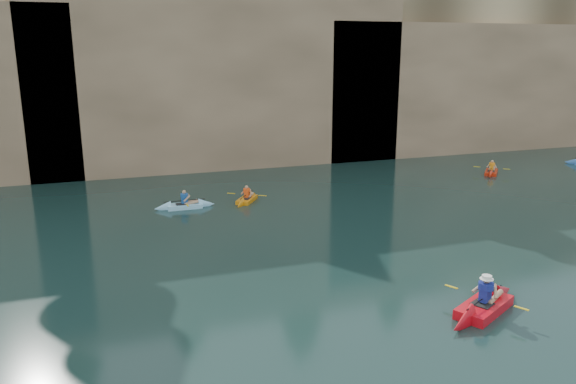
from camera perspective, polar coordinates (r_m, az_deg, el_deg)
name	(u,v)px	position (r m, az deg, el deg)	size (l,w,h in m)	color
ground	(336,324)	(16.68, 4.93, -13.23)	(160.00, 160.00, 0.00)	black
cliff	(178,72)	(43.93, -11.15, 11.91)	(70.00, 16.00, 12.00)	tan
cliff_slab_center	(226,80)	(37.02, -6.37, 11.21)	(24.00, 2.40, 11.40)	tan
cliff_slab_east	(484,86)	(45.80, 19.30, 10.12)	(26.00, 2.40, 9.84)	tan
sea_cave_center	(135,150)	(36.01, -15.33, 4.12)	(3.50, 1.00, 3.20)	black
sea_cave_east	(342,129)	(39.28, 5.52, 6.35)	(5.00, 1.00, 4.50)	black
main_kayaker	(484,306)	(18.22, 19.30, -10.86)	(3.84, 2.61, 1.45)	red
kayaker_orange	(247,199)	(29.14, -4.21, -0.72)	(2.11, 2.68, 1.06)	orange
kayaker_red_far	(491,172)	(37.74, 19.95, 1.95)	(2.50, 2.67, 1.10)	red
kayaker_ltblue_mid	(185,205)	(28.33, -10.45, -1.35)	(3.01, 2.27, 1.14)	#98D9FF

